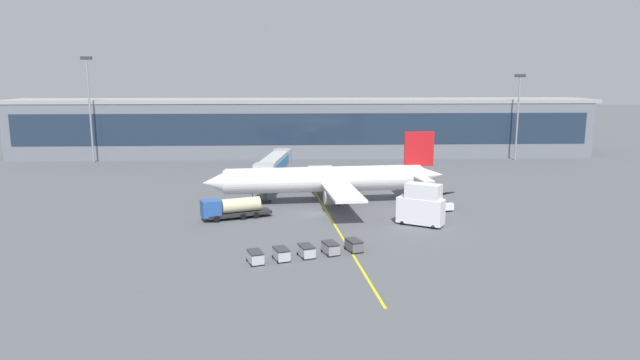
% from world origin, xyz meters
% --- Properties ---
extents(ground_plane, '(700.00, 700.00, 0.00)m').
position_xyz_m(ground_plane, '(0.00, 0.00, 0.00)').
color(ground_plane, '#515459').
extents(apron_lead_in_line, '(7.23, 79.72, 0.01)m').
position_xyz_m(apron_lead_in_line, '(1.72, 2.00, 0.00)').
color(apron_lead_in_line, yellow).
rests_on(apron_lead_in_line, ground_plane).
extents(terminal_building, '(160.30, 17.18, 15.70)m').
position_xyz_m(terminal_building, '(-0.86, 68.50, 7.87)').
color(terminal_building, slate).
rests_on(terminal_building, ground_plane).
extents(main_airliner, '(42.26, 33.42, 12.28)m').
position_xyz_m(main_airliner, '(2.02, 7.26, 4.29)').
color(main_airliner, white).
rests_on(main_airliner, ground_plane).
extents(jet_bridge, '(6.54, 22.57, 6.97)m').
position_xyz_m(jet_bridge, '(-7.18, 18.40, 5.26)').
color(jet_bridge, '#B2B7BC').
rests_on(jet_bridge, ground_plane).
extents(fuel_tanker, '(10.98, 6.20, 3.25)m').
position_xyz_m(fuel_tanker, '(-13.17, -2.98, 1.75)').
color(fuel_tanker, '#232326').
rests_on(fuel_tanker, ground_plane).
extents(belt_loader, '(3.27, 7.02, 3.49)m').
position_xyz_m(belt_loader, '(20.86, 2.62, 0.99)').
color(belt_loader, white).
rests_on(belt_loader, ground_plane).
extents(catering_lift, '(7.10, 5.71, 6.30)m').
position_xyz_m(catering_lift, '(15.24, -8.04, 3.07)').
color(catering_lift, white).
rests_on(catering_lift, ground_plane).
extents(baggage_cart_0, '(2.32, 3.00, 1.48)m').
position_xyz_m(baggage_cart_0, '(-8.08, -24.15, 0.78)').
color(baggage_cart_0, '#B2B7BC').
rests_on(baggage_cart_0, ground_plane).
extents(baggage_cart_1, '(2.32, 3.00, 1.48)m').
position_xyz_m(baggage_cart_1, '(-5.05, -23.12, 0.78)').
color(baggage_cart_1, '#B2B7BC').
rests_on(baggage_cart_1, ground_plane).
extents(baggage_cart_2, '(2.32, 3.00, 1.48)m').
position_xyz_m(baggage_cart_2, '(-2.02, -22.08, 0.78)').
color(baggage_cart_2, '#B2B7BC').
rests_on(baggage_cart_2, ground_plane).
extents(baggage_cart_3, '(2.32, 3.00, 1.48)m').
position_xyz_m(baggage_cart_3, '(1.01, -21.04, 0.78)').
color(baggage_cart_3, gray).
rests_on(baggage_cart_3, ground_plane).
extents(baggage_cart_4, '(2.32, 3.00, 1.48)m').
position_xyz_m(baggage_cart_4, '(4.03, -20.01, 0.78)').
color(baggage_cart_4, '#595B60').
rests_on(baggage_cart_4, ground_plane).
extents(apron_light_mast_0, '(2.80, 0.50, 26.69)m').
position_xyz_m(apron_light_mast_0, '(-55.01, 56.54, 15.38)').
color(apron_light_mast_0, gray).
rests_on(apron_light_mast_0, ground_plane).
extents(apron_light_mast_1, '(2.80, 0.50, 22.39)m').
position_xyz_m(apron_light_mast_1, '(55.01, 56.54, 13.16)').
color(apron_light_mast_1, gray).
rests_on(apron_light_mast_1, ground_plane).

